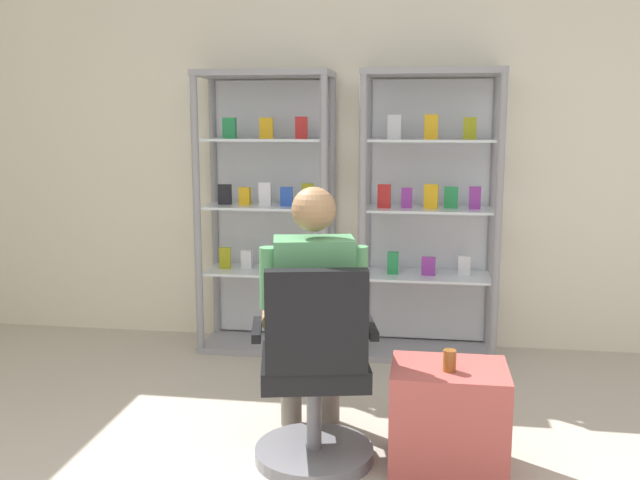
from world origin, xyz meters
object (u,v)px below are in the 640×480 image
(display_cabinet_right, at_px, (429,213))
(office_chair, at_px, (315,384))
(display_cabinet_left, at_px, (268,211))
(storage_crate, at_px, (448,419))
(seated_shopkeeper, at_px, (313,307))
(tea_glass, at_px, (450,361))

(display_cabinet_right, relative_size, office_chair, 1.98)
(display_cabinet_left, bearing_deg, display_cabinet_right, 0.00)
(display_cabinet_right, distance_m, storage_crate, 1.82)
(seated_shopkeeper, height_order, tea_glass, seated_shopkeeper)
(office_chair, bearing_deg, display_cabinet_left, 109.13)
(display_cabinet_right, xyz_separation_m, storage_crate, (0.10, -1.66, -0.72))
(seated_shopkeeper, height_order, storage_crate, seated_shopkeeper)
(office_chair, distance_m, storage_crate, 0.62)
(office_chair, bearing_deg, seated_shopkeeper, 101.97)
(tea_glass, bearing_deg, display_cabinet_left, 124.88)
(display_cabinet_right, relative_size, seated_shopkeeper, 1.47)
(storage_crate, bearing_deg, display_cabinet_left, 125.77)
(storage_crate, xyz_separation_m, tea_glass, (-0.00, -0.05, 0.29))
(display_cabinet_left, distance_m, office_chair, 1.90)
(display_cabinet_left, height_order, seated_shopkeeper, display_cabinet_left)
(office_chair, height_order, tea_glass, office_chair)
(display_cabinet_left, xyz_separation_m, storage_crate, (1.20, -1.66, -0.72))
(seated_shopkeeper, relative_size, tea_glass, 13.42)
(display_cabinet_left, xyz_separation_m, tea_glass, (1.20, -1.72, -0.42))
(display_cabinet_right, distance_m, tea_glass, 1.77)
(office_chair, relative_size, storage_crate, 1.85)
(seated_shopkeeper, xyz_separation_m, storage_crate, (0.64, -0.11, -0.47))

